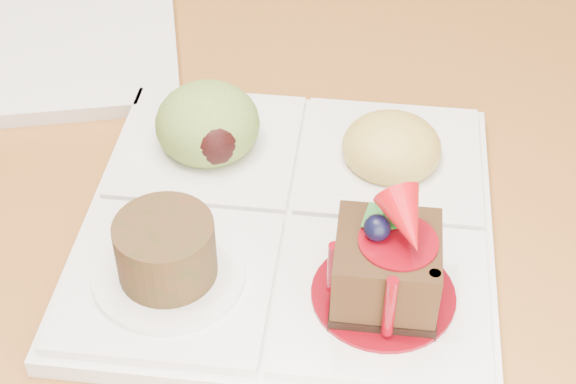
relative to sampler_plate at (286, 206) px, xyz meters
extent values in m
plane|color=brown|center=(-0.10, 0.49, -0.77)|extent=(6.00, 6.00, 0.00)
cube|color=silver|center=(0.00, 0.00, -0.01)|extent=(0.33, 0.33, 0.01)
cube|color=silver|center=(0.03, -0.09, 0.00)|extent=(0.16, 0.16, 0.01)
cube|color=silver|center=(-0.08, -0.04, 0.00)|extent=(0.16, 0.16, 0.01)
cube|color=silver|center=(-0.03, 0.08, 0.00)|extent=(0.16, 0.16, 0.01)
cube|color=silver|center=(0.08, 0.03, 0.00)|extent=(0.16, 0.16, 0.01)
cylinder|color=#6C040D|center=(0.03, -0.09, 0.00)|extent=(0.08, 0.08, 0.00)
cube|color=black|center=(0.03, -0.09, 0.00)|extent=(0.08, 0.08, 0.01)
cube|color=#341F0E|center=(0.03, -0.09, 0.02)|extent=(0.07, 0.07, 0.04)
cylinder|color=#6C040D|center=(0.03, -0.09, 0.04)|extent=(0.04, 0.04, 0.00)
sphere|color=black|center=(0.03, -0.08, 0.05)|extent=(0.01, 0.01, 0.01)
cone|color=#AC0B11|center=(0.04, -0.09, 0.06)|extent=(0.03, 0.04, 0.04)
cube|color=#134F14|center=(0.03, -0.07, 0.05)|extent=(0.01, 0.02, 0.01)
cube|color=#134F14|center=(0.03, -0.07, 0.05)|extent=(0.02, 0.02, 0.01)
cylinder|color=#6C040D|center=(0.02, -0.11, 0.02)|extent=(0.01, 0.01, 0.04)
cylinder|color=#6C040D|center=(0.05, -0.11, 0.02)|extent=(0.01, 0.01, 0.04)
cylinder|color=#6C040D|center=(0.00, -0.08, 0.02)|extent=(0.01, 0.01, 0.04)
cylinder|color=silver|center=(-0.08, -0.04, 0.00)|extent=(0.09, 0.09, 0.00)
cylinder|color=#4C2315|center=(-0.08, -0.04, 0.02)|extent=(0.06, 0.06, 0.04)
cylinder|color=#3F240D|center=(-0.08, -0.04, 0.03)|extent=(0.05, 0.05, 0.00)
ellipsoid|color=olive|center=(-0.03, 0.08, 0.01)|extent=(0.07, 0.07, 0.05)
ellipsoid|color=black|center=(-0.03, 0.05, 0.02)|extent=(0.04, 0.03, 0.03)
ellipsoid|color=gold|center=(0.08, 0.03, 0.01)|extent=(0.07, 0.07, 0.04)
cube|color=#DF5E10|center=(0.10, 0.03, 0.01)|extent=(0.02, 0.02, 0.01)
cube|color=#4C7419|center=(0.08, 0.04, 0.01)|extent=(0.02, 0.02, 0.02)
cube|color=#DF5E10|center=(0.07, 0.02, 0.01)|extent=(0.02, 0.02, 0.01)
cube|color=#4C7419|center=(0.09, 0.01, 0.01)|extent=(0.02, 0.02, 0.02)
cube|color=silver|center=(-0.14, 0.28, -0.01)|extent=(0.28, 0.28, 0.01)
camera|label=1|loc=(-0.12, -0.38, 0.38)|focal=55.00mm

